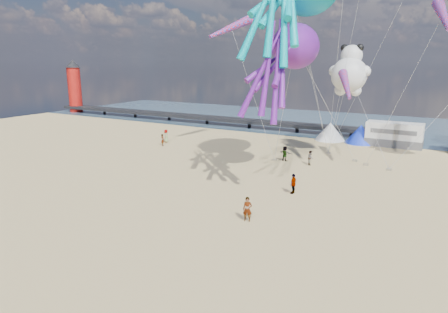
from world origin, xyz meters
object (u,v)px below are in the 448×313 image
beachgoer_3 (293,184)px  lighthouse (75,90)px  beachgoer_7 (311,158)px  motorhome_0 (394,134)px  beachgoer_5 (163,140)px  windsock_mid (443,15)px  tent_blue (361,134)px  sandbag_b (355,161)px  sandbag_a (274,160)px  windsock_left (231,27)px  kite_octopus_purple (296,46)px  kite_panda (349,75)px  windsock_right (346,85)px  sandbag_c (389,170)px  sandbag_d (366,164)px  tent_white (330,131)px  beachgoer_4 (285,153)px  sandbag_e (328,153)px  beachgoer_0 (166,136)px  standing_person (247,209)px

beachgoer_3 → lighthouse: bearing=-111.0°
beachgoer_7 → motorhome_0: bearing=-42.9°
beachgoer_5 → windsock_mid: (29.69, -0.83, 13.34)m
motorhome_0 → tent_blue: (-4.00, 0.00, -0.30)m
beachgoer_7 → sandbag_b: bearing=-64.9°
sandbag_a → windsock_left: size_ratio=0.08×
kite_octopus_purple → beachgoer_5: bearing=173.4°
lighthouse → kite_panda: size_ratio=1.42×
windsock_right → kite_octopus_purple: bearing=-135.0°
windsock_mid → sandbag_c: bearing=128.4°
sandbag_a → sandbag_d: bearing=18.6°
tent_white → beachgoer_7: (1.74, -13.98, -0.46)m
lighthouse → tent_white: (54.00, -4.00, -3.30)m
tent_white → beachgoer_3: (3.31, -23.49, -0.37)m
motorhome_0 → kite_octopus_purple: 23.71m
sandbag_d → motorhome_0: bearing=84.0°
tent_white → sandbag_a: tent_white is taller
sandbag_b → lighthouse: bearing=166.4°
beachgoer_4 → sandbag_e: bearing=-106.1°
tent_blue → beachgoer_0: bearing=-151.9°
beachgoer_5 → kite_panda: bearing=-141.3°
beachgoer_7 → windsock_mid: (10.55, -0.86, 13.35)m
sandbag_a → sandbag_e: (4.16, 6.07, 0.00)m
tent_white → sandbag_d: bearing=-59.1°
sandbag_c → sandbag_d: 2.54m
beachgoer_4 → beachgoer_3: bearing=129.9°
kite_panda → windsock_left: (-12.81, -2.48, 5.09)m
beachgoer_7 → sandbag_d: size_ratio=2.97×
sandbag_e → windsock_left: size_ratio=0.08×
kite_octopus_purple → sandbag_c: bearing=60.9°
beachgoer_4 → sandbag_d: (7.99, 2.29, -0.70)m
lighthouse → kite_panda: 59.69m
standing_person → windsock_right: size_ratio=0.37×
motorhome_0 → beachgoer_7: motorhome_0 is taller
lighthouse → motorhome_0: bearing=-3.7°
sandbag_b → windsock_mid: size_ratio=0.08×
kite_octopus_purple → sandbag_a: bearing=135.5°
beachgoer_7 → tent_white: bearing=-11.7°
beachgoer_0 → sandbag_e: 20.82m
beachgoer_0 → kite_octopus_purple: bearing=45.9°
lighthouse → tent_white: size_ratio=2.25×
beachgoer_5 → windsock_left: (8.59, 2.20, 13.37)m
windsock_right → windsock_left: bearing=148.9°
windsock_right → lighthouse: bearing=139.7°
beachgoer_7 → kite_octopus_purple: size_ratio=0.15×
beachgoer_3 → beachgoer_7: bearing=-166.0°
beachgoer_4 → kite_octopus_purple: kite_octopus_purple is taller
beachgoer_7 → windsock_right: size_ratio=0.32×
beachgoer_3 → windsock_left: bearing=-129.3°
sandbag_a → kite_panda: size_ratio=0.08×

